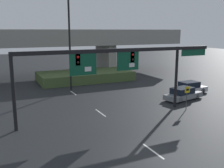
{
  "coord_description": "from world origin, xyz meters",
  "views": [
    {
      "loc": [
        -8.99,
        -12.26,
        7.61
      ],
      "look_at": [
        0.0,
        7.01,
        3.25
      ],
      "focal_mm": 42.0,
      "sensor_mm": 36.0,
      "label": 1
    }
  ],
  "objects_px": {
    "highway_light_pole_near": "(69,15)",
    "parked_sedan_mid_right": "(190,88)",
    "parked_sedan_near_right": "(183,94)",
    "signal_gantry": "(119,61)",
    "speed_limit_sign": "(187,94)"
  },
  "relations": [
    {
      "from": "highway_light_pole_near",
      "to": "parked_sedan_mid_right",
      "type": "distance_m",
      "value": 17.33
    },
    {
      "from": "parked_sedan_near_right",
      "to": "parked_sedan_mid_right",
      "type": "bearing_deg",
      "value": 25.19
    },
    {
      "from": "parked_sedan_near_right",
      "to": "highway_light_pole_near",
      "type": "bearing_deg",
      "value": 124.39
    },
    {
      "from": "highway_light_pole_near",
      "to": "parked_sedan_near_right",
      "type": "distance_m",
      "value": 16.55
    },
    {
      "from": "speed_limit_sign",
      "to": "parked_sedan_near_right",
      "type": "height_order",
      "value": "speed_limit_sign"
    },
    {
      "from": "signal_gantry",
      "to": "parked_sedan_mid_right",
      "type": "distance_m",
      "value": 13.14
    },
    {
      "from": "highway_light_pole_near",
      "to": "parked_sedan_near_right",
      "type": "bearing_deg",
      "value": -44.2
    },
    {
      "from": "parked_sedan_mid_right",
      "to": "signal_gantry",
      "type": "bearing_deg",
      "value": -165.48
    },
    {
      "from": "highway_light_pole_near",
      "to": "parked_sedan_near_right",
      "type": "relative_size",
      "value": 3.65
    },
    {
      "from": "parked_sedan_mid_right",
      "to": "highway_light_pole_near",
      "type": "bearing_deg",
      "value": 144.77
    },
    {
      "from": "highway_light_pole_near",
      "to": "parked_sedan_near_right",
      "type": "xyz_separation_m",
      "value": [
        10.04,
        -9.76,
        -8.83
      ]
    },
    {
      "from": "speed_limit_sign",
      "to": "parked_sedan_near_right",
      "type": "xyz_separation_m",
      "value": [
        2.25,
        3.21,
        -0.9
      ]
    },
    {
      "from": "signal_gantry",
      "to": "parked_sedan_mid_right",
      "type": "xyz_separation_m",
      "value": [
        11.77,
        3.96,
        -4.31
      ]
    },
    {
      "from": "parked_sedan_near_right",
      "to": "parked_sedan_mid_right",
      "type": "distance_m",
      "value": 3.41
    },
    {
      "from": "signal_gantry",
      "to": "highway_light_pole_near",
      "type": "relative_size",
      "value": 1.04
    }
  ]
}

